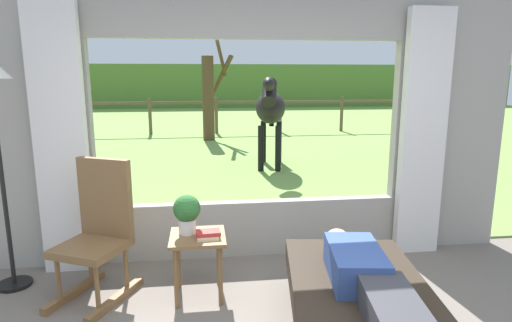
{
  "coord_description": "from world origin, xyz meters",
  "views": [
    {
      "loc": [
        -0.46,
        -1.75,
        1.77
      ],
      "look_at": [
        0.0,
        1.8,
        1.05
      ],
      "focal_mm": 29.71,
      "sensor_mm": 36.0,
      "label": 1
    }
  ],
  "objects_px": {
    "recliner_sofa": "(361,318)",
    "rocking_chair": "(99,231)",
    "reclining_person": "(366,278)",
    "horse": "(270,109)",
    "pasture_tree": "(210,95)",
    "book_stack": "(208,235)",
    "side_table": "(198,247)",
    "potted_plant": "(187,212)"
  },
  "relations": [
    {
      "from": "recliner_sofa",
      "to": "rocking_chair",
      "type": "xyz_separation_m",
      "value": [
        -1.85,
        0.97,
        0.33
      ]
    },
    {
      "from": "reclining_person",
      "to": "horse",
      "type": "height_order",
      "value": "horse"
    },
    {
      "from": "recliner_sofa",
      "to": "reclining_person",
      "type": "height_order",
      "value": "reclining_person"
    },
    {
      "from": "horse",
      "to": "pasture_tree",
      "type": "distance_m",
      "value": 3.93
    },
    {
      "from": "reclining_person",
      "to": "pasture_tree",
      "type": "distance_m",
      "value": 9.46
    },
    {
      "from": "reclining_person",
      "to": "book_stack",
      "type": "xyz_separation_m",
      "value": [
        -0.98,
        0.82,
        0.02
      ]
    },
    {
      "from": "rocking_chair",
      "to": "side_table",
      "type": "relative_size",
      "value": 2.15
    },
    {
      "from": "book_stack",
      "to": "potted_plant",
      "type": "bearing_deg",
      "value": 143.93
    },
    {
      "from": "book_stack",
      "to": "horse",
      "type": "distance_m",
      "value": 5.01
    },
    {
      "from": "recliner_sofa",
      "to": "side_table",
      "type": "bearing_deg",
      "value": 150.24
    },
    {
      "from": "reclining_person",
      "to": "rocking_chair",
      "type": "distance_m",
      "value": 2.11
    },
    {
      "from": "side_table",
      "to": "potted_plant",
      "type": "xyz_separation_m",
      "value": [
        -0.08,
        0.06,
        0.28
      ]
    },
    {
      "from": "reclining_person",
      "to": "rocking_chair",
      "type": "xyz_separation_m",
      "value": [
        -1.85,
        1.02,
        0.02
      ]
    },
    {
      "from": "horse",
      "to": "pasture_tree",
      "type": "xyz_separation_m",
      "value": [
        -1.06,
        3.78,
        0.09
      ]
    },
    {
      "from": "recliner_sofa",
      "to": "pasture_tree",
      "type": "height_order",
      "value": "pasture_tree"
    },
    {
      "from": "reclining_person",
      "to": "book_stack",
      "type": "height_order",
      "value": "reclining_person"
    },
    {
      "from": "horse",
      "to": "book_stack",
      "type": "bearing_deg",
      "value": 86.6
    },
    {
      "from": "recliner_sofa",
      "to": "side_table",
      "type": "height_order",
      "value": "side_table"
    },
    {
      "from": "side_table",
      "to": "horse",
      "type": "relative_size",
      "value": 0.29
    },
    {
      "from": "side_table",
      "to": "potted_plant",
      "type": "height_order",
      "value": "potted_plant"
    },
    {
      "from": "recliner_sofa",
      "to": "book_stack",
      "type": "height_order",
      "value": "book_stack"
    },
    {
      "from": "book_stack",
      "to": "reclining_person",
      "type": "bearing_deg",
      "value": -39.98
    },
    {
      "from": "potted_plant",
      "to": "reclining_person",
      "type": "bearing_deg",
      "value": -39.45
    },
    {
      "from": "recliner_sofa",
      "to": "reclining_person",
      "type": "relative_size",
      "value": 1.26
    },
    {
      "from": "rocking_chair",
      "to": "potted_plant",
      "type": "height_order",
      "value": "rocking_chair"
    },
    {
      "from": "recliner_sofa",
      "to": "potted_plant",
      "type": "xyz_separation_m",
      "value": [
        -1.14,
        0.89,
        0.48
      ]
    },
    {
      "from": "side_table",
      "to": "horse",
      "type": "distance_m",
      "value": 4.99
    },
    {
      "from": "book_stack",
      "to": "side_table",
      "type": "bearing_deg",
      "value": 144.73
    },
    {
      "from": "reclining_person",
      "to": "horse",
      "type": "xyz_separation_m",
      "value": [
        0.3,
        5.62,
        0.63
      ]
    },
    {
      "from": "horse",
      "to": "pasture_tree",
      "type": "relative_size",
      "value": 0.68
    },
    {
      "from": "reclining_person",
      "to": "rocking_chair",
      "type": "height_order",
      "value": "rocking_chair"
    },
    {
      "from": "reclining_person",
      "to": "book_stack",
      "type": "relative_size",
      "value": 7.29
    },
    {
      "from": "recliner_sofa",
      "to": "rocking_chair",
      "type": "height_order",
      "value": "rocking_chair"
    },
    {
      "from": "recliner_sofa",
      "to": "reclining_person",
      "type": "distance_m",
      "value": 0.31
    },
    {
      "from": "reclining_person",
      "to": "rocking_chair",
      "type": "relative_size",
      "value": 1.28
    },
    {
      "from": "side_table",
      "to": "pasture_tree",
      "type": "bearing_deg",
      "value": 88.0
    },
    {
      "from": "recliner_sofa",
      "to": "book_stack",
      "type": "distance_m",
      "value": 1.28
    },
    {
      "from": "side_table",
      "to": "book_stack",
      "type": "xyz_separation_m",
      "value": [
        0.08,
        -0.06,
        0.12
      ]
    },
    {
      "from": "horse",
      "to": "pasture_tree",
      "type": "height_order",
      "value": "pasture_tree"
    },
    {
      "from": "rocking_chair",
      "to": "book_stack",
      "type": "relative_size",
      "value": 5.68
    },
    {
      "from": "reclining_person",
      "to": "side_table",
      "type": "relative_size",
      "value": 2.76
    },
    {
      "from": "side_table",
      "to": "potted_plant",
      "type": "distance_m",
      "value": 0.29
    }
  ]
}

